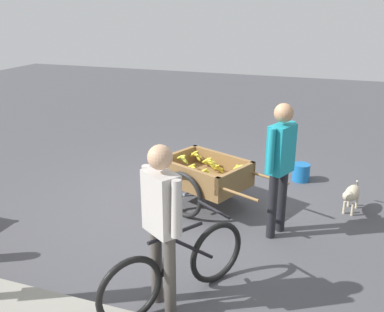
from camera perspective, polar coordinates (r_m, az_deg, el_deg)
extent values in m
plane|color=#47474C|center=(6.11, -1.16, -6.65)|extent=(24.00, 24.00, 0.00)
cube|color=olive|center=(5.95, 1.77, -3.17)|extent=(1.32, 1.16, 0.10)
cube|color=olive|center=(6.21, -1.86, -0.48)|extent=(0.37, 0.76, 0.24)
cube|color=olive|center=(5.59, 5.86, -2.94)|extent=(0.37, 0.76, 0.24)
cube|color=olive|center=(5.63, -0.66, -2.66)|extent=(1.04, 0.48, 0.24)
cube|color=olive|center=(6.15, 4.03, -0.71)|extent=(1.04, 0.48, 0.24)
torus|color=black|center=(5.68, -1.13, -5.19)|extent=(0.61, 0.30, 0.64)
torus|color=black|center=(6.29, 4.37, -2.68)|extent=(0.61, 0.30, 0.64)
cylinder|color=gray|center=(5.98, 1.76, -3.88)|extent=(0.38, 0.83, 0.04)
cylinder|color=olive|center=(5.18, 6.32, -5.08)|extent=(0.52, 0.25, 0.04)
cylinder|color=olive|center=(5.70, 10.36, -2.90)|extent=(0.52, 0.25, 0.04)
cylinder|color=gray|center=(6.32, -1.50, -3.94)|extent=(0.04, 0.04, 0.35)
ellipsoid|color=gold|center=(5.64, 1.97, -2.55)|extent=(0.17, 0.13, 0.14)
ellipsoid|color=gold|center=(5.64, 1.83, -2.43)|extent=(0.16, 0.16, 0.09)
ellipsoid|color=gold|center=(5.64, 1.71, -2.33)|extent=(0.19, 0.09, 0.05)
ellipsoid|color=gold|center=(5.64, 1.58, -2.22)|extent=(0.19, 0.05, 0.10)
ellipsoid|color=gold|center=(5.64, 1.44, -2.11)|extent=(0.17, 0.10, 0.15)
ellipsoid|color=gold|center=(6.25, 0.73, -0.02)|extent=(0.16, 0.14, 0.14)
ellipsoid|color=gold|center=(6.25, 0.59, 0.08)|extent=(0.19, 0.09, 0.09)
ellipsoid|color=gold|center=(6.25, 0.44, 0.19)|extent=(0.17, 0.15, 0.08)
ellipsoid|color=gold|center=(6.26, 0.29, 0.30)|extent=(0.18, 0.09, 0.15)
ellipsoid|color=gold|center=(5.55, 2.56, -3.72)|extent=(0.18, 0.07, 0.13)
ellipsoid|color=gold|center=(5.55, 2.43, -3.61)|extent=(0.16, 0.16, 0.10)
ellipsoid|color=gold|center=(5.54, 2.31, -3.51)|extent=(0.18, 0.06, 0.05)
ellipsoid|color=gold|center=(5.54, 2.17, -3.40)|extent=(0.19, 0.06, 0.10)
ellipsoid|color=gold|center=(5.54, 2.05, -3.29)|extent=(0.17, 0.12, 0.14)
ellipsoid|color=gold|center=(5.93, 2.48, -0.99)|extent=(0.17, 0.13, 0.15)
ellipsoid|color=gold|center=(5.93, 2.35, -0.88)|extent=(0.18, 0.13, 0.11)
ellipsoid|color=gold|center=(5.93, 2.22, -0.78)|extent=(0.17, 0.16, 0.05)
ellipsoid|color=gold|center=(5.93, 2.10, -0.68)|extent=(0.17, 0.15, 0.10)
ellipsoid|color=gold|center=(5.92, 1.99, -0.58)|extent=(0.18, 0.08, 0.14)
ellipsoid|color=gold|center=(5.80, 6.61, -1.73)|extent=(0.18, 0.07, 0.13)
ellipsoid|color=gold|center=(5.80, 6.41, -1.60)|extent=(0.18, 0.14, 0.05)
ellipsoid|color=gold|center=(5.80, 6.23, -1.48)|extent=(0.19, 0.08, 0.13)
ellipsoid|color=gold|center=(6.07, 3.69, -1.76)|extent=(0.18, 0.09, 0.16)
ellipsoid|color=gold|center=(6.08, 3.47, -1.63)|extent=(0.19, 0.09, 0.04)
ellipsoid|color=gold|center=(6.08, 3.26, -1.50)|extent=(0.15, 0.15, 0.15)
ellipsoid|color=gold|center=(6.18, 2.58, -1.11)|extent=(0.18, 0.07, 0.15)
ellipsoid|color=gold|center=(6.18, 2.44, -1.01)|extent=(0.19, 0.05, 0.08)
ellipsoid|color=gold|center=(6.18, 2.29, -0.90)|extent=(0.19, 0.09, 0.09)
ellipsoid|color=gold|center=(6.18, 2.17, -0.80)|extent=(0.17, 0.14, 0.13)
ellipsoid|color=gold|center=(6.10, 2.55, -0.83)|extent=(0.17, 0.14, 0.14)
ellipsoid|color=gold|center=(6.10, 2.37, -0.71)|extent=(0.18, 0.07, 0.05)
ellipsoid|color=gold|center=(6.11, 2.15, -0.59)|extent=(0.17, 0.11, 0.15)
ellipsoid|color=gold|center=(5.57, 3.26, -3.48)|extent=(0.16, 0.14, 0.15)
ellipsoid|color=gold|center=(5.57, 3.14, -3.38)|extent=(0.19, 0.10, 0.11)
ellipsoid|color=gold|center=(5.57, 3.00, -3.27)|extent=(0.18, 0.07, 0.05)
ellipsoid|color=gold|center=(5.57, 2.87, -3.16)|extent=(0.18, 0.12, 0.10)
ellipsoid|color=gold|center=(5.56, 2.76, -3.06)|extent=(0.18, 0.10, 0.14)
ellipsoid|color=gold|center=(5.89, 0.29, -1.86)|extent=(0.18, 0.09, 0.13)
ellipsoid|color=gold|center=(5.88, 0.20, -1.77)|extent=(0.19, 0.08, 0.10)
ellipsoid|color=gold|center=(5.88, 0.07, -1.66)|extent=(0.18, 0.13, 0.05)
ellipsoid|color=gold|center=(5.88, -0.04, -1.56)|extent=(0.18, 0.14, 0.09)
ellipsoid|color=gold|center=(5.88, -0.18, -1.45)|extent=(0.17, 0.07, 0.15)
ellipsoid|color=gold|center=(6.03, -1.05, -0.51)|extent=(0.18, 0.13, 0.12)
ellipsoid|color=gold|center=(6.03, -1.15, -0.42)|extent=(0.17, 0.15, 0.09)
ellipsoid|color=gold|center=(6.03, -1.26, -0.32)|extent=(0.17, 0.15, 0.05)
ellipsoid|color=gold|center=(6.03, -1.36, -0.23)|extent=(0.17, 0.15, 0.09)
ellipsoid|color=gold|center=(6.03, -1.46, -0.14)|extent=(0.18, 0.11, 0.13)
cylinder|color=black|center=(5.25, 10.63, -6.63)|extent=(0.11, 0.11, 0.82)
cylinder|color=black|center=(5.43, 11.87, -5.84)|extent=(0.11, 0.11, 0.82)
cube|color=teal|center=(5.08, 11.78, 0.91)|extent=(0.32, 0.39, 0.58)
sphere|color=tan|center=(4.96, 12.12, 5.63)|extent=(0.22, 0.22, 0.22)
cylinder|color=teal|center=(4.89, 10.48, 0.62)|extent=(0.08, 0.11, 0.53)
cylinder|color=teal|center=(5.25, 13.04, 1.77)|extent=(0.08, 0.13, 0.53)
torus|color=black|center=(4.44, 3.28, -12.70)|extent=(0.41, 0.59, 0.66)
torus|color=black|center=(3.97, -8.24, -17.33)|extent=(0.41, 0.59, 0.66)
cylinder|color=black|center=(3.97, -2.16, -10.20)|extent=(0.36, 0.52, 0.04)
cylinder|color=black|center=(4.00, -3.56, -12.89)|extent=(0.09, 0.11, 0.45)
cylinder|color=black|center=(4.18, -0.07, -12.13)|extent=(0.32, 0.47, 0.43)
ellipsoid|color=black|center=(3.86, -3.89, -9.66)|extent=(0.20, 0.08, 0.06)
cylinder|color=black|center=(4.17, 2.89, -7.12)|extent=(0.40, 0.27, 0.03)
cylinder|color=#4C4742|center=(4.15, -4.75, -14.18)|extent=(0.11, 0.11, 0.80)
cylinder|color=#4C4742|center=(4.00, -2.96, -15.60)|extent=(0.11, 0.11, 0.80)
cube|color=#B7B2AD|center=(3.73, -4.11, -6.24)|extent=(0.39, 0.35, 0.56)
sphere|color=tan|center=(3.57, -4.28, -0.16)|extent=(0.22, 0.22, 0.22)
cylinder|color=#B7B2AD|center=(3.89, -5.94, -4.73)|extent=(0.08, 0.10, 0.51)
cylinder|color=#B7B2AD|center=(3.56, -2.13, -7.07)|extent=(0.08, 0.11, 0.51)
ellipsoid|color=beige|center=(6.25, 20.56, -4.62)|extent=(0.27, 0.47, 0.18)
sphere|color=beige|center=(5.98, 20.06, -5.03)|extent=(0.14, 0.14, 0.14)
cylinder|color=beige|center=(6.49, 21.14, -3.41)|extent=(0.05, 0.11, 0.12)
cylinder|color=beige|center=(6.19, 20.58, -6.68)|extent=(0.04, 0.04, 0.18)
cylinder|color=beige|center=(6.21, 19.61, -6.48)|extent=(0.04, 0.04, 0.18)
cylinder|color=beige|center=(6.43, 21.09, -5.76)|extent=(0.04, 0.04, 0.18)
cylinder|color=beige|center=(6.45, 20.16, -5.57)|extent=(0.04, 0.04, 0.18)
cylinder|color=#1966B2|center=(7.12, 14.32, -2.12)|extent=(0.27, 0.27, 0.28)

